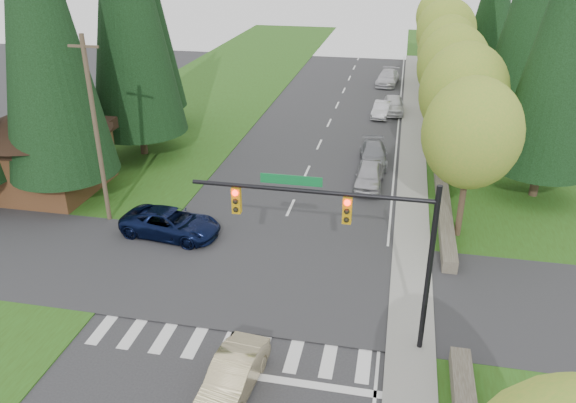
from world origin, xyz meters
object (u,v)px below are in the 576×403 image
(suv_navy, at_px, (171,223))
(parked_car_b, at_px, (373,154))
(parked_car_c, at_px, (382,109))
(parked_car_e, at_px, (388,78))
(sedan_champagne, at_px, (233,376))
(parked_car_a, at_px, (369,176))
(parked_car_d, at_px, (393,105))

(suv_navy, distance_m, parked_car_b, 15.81)
(parked_car_c, distance_m, parked_car_e, 11.64)
(sedan_champagne, xyz_separation_m, parked_car_e, (3.31, 45.31, 0.08))
(suv_navy, distance_m, parked_car_a, 12.80)
(parked_car_e, bearing_deg, suv_navy, -99.97)
(parked_car_b, relative_size, parked_car_e, 0.87)
(parked_car_e, bearing_deg, parked_car_c, -84.72)
(sedan_champagne, height_order, parked_car_e, parked_car_e)
(parked_car_a, height_order, parked_car_c, parked_car_a)
(parked_car_a, xyz_separation_m, parked_car_e, (0.00, 26.88, 0.01))
(parked_car_c, height_order, parked_car_e, parked_car_e)
(parked_car_c, bearing_deg, parked_car_a, -84.25)
(parked_car_c, xyz_separation_m, parked_car_e, (0.00, 11.64, 0.10))
(parked_car_c, xyz_separation_m, parked_car_d, (0.92, 1.33, 0.11))
(sedan_champagne, height_order, parked_car_b, sedan_champagne)
(parked_car_b, bearing_deg, parked_car_d, 80.85)
(parked_car_a, bearing_deg, suv_navy, -138.26)
(suv_navy, bearing_deg, parked_car_a, -41.79)
(parked_car_a, bearing_deg, parked_car_d, 87.36)
(suv_navy, height_order, parked_car_c, suv_navy)
(parked_car_d, height_order, parked_car_e, parked_car_d)
(parked_car_a, bearing_deg, parked_car_b, 90.54)
(parked_car_b, bearing_deg, parked_car_a, -94.92)
(parked_car_b, relative_size, parked_car_d, 1.02)
(parked_car_a, xyz_separation_m, parked_car_d, (0.92, 16.57, 0.02))
(suv_navy, height_order, parked_car_a, suv_navy)
(parked_car_a, relative_size, parked_car_c, 1.10)
(sedan_champagne, distance_m, parked_car_b, 22.78)
(sedan_champagne, relative_size, parked_car_c, 1.04)
(sedan_champagne, distance_m, parked_car_a, 18.73)
(parked_car_b, height_order, parked_car_d, parked_car_d)
(sedan_champagne, xyz_separation_m, suv_navy, (-6.32, 10.00, 0.06))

